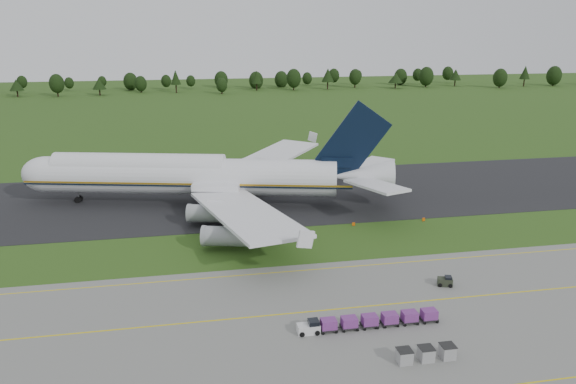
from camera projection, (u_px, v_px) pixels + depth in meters
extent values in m
plane|color=#294A16|center=(302.00, 244.00, 90.21)|extent=(600.00, 600.00, 0.00)
cube|color=slate|center=(371.00, 364.00, 58.17)|extent=(300.00, 52.00, 0.06)
cube|color=black|center=(274.00, 195.00, 116.58)|extent=(300.00, 40.00, 0.08)
cube|color=#D8C40C|center=(339.00, 309.00, 69.47)|extent=(300.00, 0.25, 0.01)
cube|color=#D8C40C|center=(317.00, 269.00, 80.77)|extent=(120.00, 0.20, 0.01)
cylinder|color=black|center=(18.00, 94.00, 278.40)|extent=(0.70, 0.70, 3.07)
cone|color=#1D3311|center=(16.00, 85.00, 277.19)|extent=(6.79, 6.79, 5.46)
cylinder|color=black|center=(58.00, 92.00, 278.84)|extent=(0.70, 0.70, 4.20)
sphere|color=#1D3311|center=(57.00, 84.00, 277.62)|extent=(7.27, 7.27, 7.27)
cylinder|color=black|center=(100.00, 92.00, 283.88)|extent=(0.70, 0.70, 3.09)
cone|color=#1D3311|center=(99.00, 84.00, 282.66)|extent=(6.83, 6.83, 5.49)
cylinder|color=black|center=(141.00, 90.00, 296.20)|extent=(0.70, 0.70, 3.02)
sphere|color=#1D3311|center=(141.00, 84.00, 295.32)|extent=(6.25, 6.25, 6.25)
cylinder|color=black|center=(176.00, 89.00, 294.40)|extent=(0.70, 0.70, 4.29)
cone|color=#1D3311|center=(176.00, 77.00, 292.70)|extent=(5.32, 5.32, 7.63)
cylinder|color=black|center=(222.00, 91.00, 290.26)|extent=(0.70, 0.70, 2.98)
sphere|color=#1D3311|center=(222.00, 85.00, 289.40)|extent=(5.68, 5.68, 5.68)
cylinder|color=black|center=(257.00, 87.00, 304.98)|extent=(0.70, 0.70, 3.87)
cone|color=#1D3311|center=(256.00, 77.00, 303.45)|extent=(5.45, 5.45, 6.88)
cylinder|color=black|center=(294.00, 86.00, 306.26)|extent=(0.70, 0.70, 4.23)
sphere|color=#1D3311|center=(294.00, 78.00, 305.03)|extent=(7.90, 7.90, 7.90)
cylinder|color=black|center=(328.00, 86.00, 310.95)|extent=(0.70, 0.70, 4.14)
cone|color=#1D3311|center=(328.00, 75.00, 309.32)|extent=(6.85, 6.85, 7.36)
cylinder|color=black|center=(355.00, 84.00, 318.17)|extent=(0.70, 0.70, 4.02)
sphere|color=#1D3311|center=(355.00, 77.00, 316.99)|extent=(6.82, 6.82, 6.82)
cylinder|color=black|center=(395.00, 86.00, 315.76)|extent=(0.70, 0.70, 3.09)
cone|color=#1D3311|center=(396.00, 78.00, 314.54)|extent=(8.00, 8.00, 5.50)
cylinder|color=black|center=(426.00, 84.00, 322.13)|extent=(0.70, 0.70, 4.02)
sphere|color=#1D3311|center=(426.00, 76.00, 320.96)|extent=(8.27, 8.27, 8.27)
cylinder|color=black|center=(455.00, 83.00, 327.87)|extent=(0.70, 0.70, 3.50)
cone|color=#1D3311|center=(456.00, 75.00, 326.49)|extent=(6.74, 6.74, 6.23)
cylinder|color=black|center=(499.00, 85.00, 318.03)|extent=(0.70, 0.70, 3.74)
sphere|color=#1D3311|center=(500.00, 78.00, 316.94)|extent=(7.89, 7.89, 7.89)
cylinder|color=black|center=(524.00, 83.00, 325.63)|extent=(0.70, 0.70, 4.26)
cone|color=#1D3311|center=(525.00, 72.00, 323.95)|extent=(5.80, 5.80, 7.58)
cylinder|color=black|center=(553.00, 82.00, 329.17)|extent=(0.70, 0.70, 3.89)
sphere|color=#1D3311|center=(554.00, 76.00, 328.04)|extent=(8.56, 8.56, 8.56)
cylinder|color=white|center=(190.00, 176.00, 108.89)|extent=(56.91, 20.50, 7.06)
cylinder|color=white|center=(139.00, 167.00, 108.94)|extent=(33.69, 13.35, 5.51)
sphere|color=white|center=(47.00, 174.00, 110.40)|extent=(7.06, 7.06, 7.06)
cone|color=white|center=(365.00, 176.00, 106.96)|extent=(12.08, 9.10, 6.71)
cube|color=gold|center=(186.00, 184.00, 105.66)|extent=(60.94, 15.12, 0.34)
cube|color=white|center=(245.00, 212.00, 90.51)|extent=(16.59, 34.66, 0.54)
cube|color=white|center=(266.00, 160.00, 126.38)|extent=(28.91, 31.87, 0.54)
cylinder|color=gray|center=(208.00, 213.00, 97.70)|extent=(7.42, 4.69, 3.14)
cylinder|color=gray|center=(225.00, 236.00, 87.12)|extent=(7.42, 4.69, 3.14)
cylinder|color=gray|center=(230.00, 177.00, 121.36)|extent=(7.42, 4.69, 3.14)
cylinder|color=gray|center=(257.00, 165.00, 131.44)|extent=(7.42, 4.69, 3.14)
cube|color=black|center=(353.00, 142.00, 105.22)|extent=(14.01, 3.96, 15.75)
cube|color=white|center=(376.00, 185.00, 99.76)|extent=(9.09, 13.79, 0.44)
cube|color=white|center=(369.00, 166.00, 113.85)|extent=(12.91, 12.75, 0.44)
cylinder|color=slate|center=(79.00, 197.00, 111.40)|extent=(0.35, 0.35, 2.16)
cylinder|color=black|center=(79.00, 199.00, 111.52)|extent=(1.45, 1.16, 1.27)
cylinder|color=slate|center=(216.00, 206.00, 105.67)|extent=(0.35, 0.35, 2.16)
cylinder|color=black|center=(216.00, 209.00, 105.79)|extent=(1.45, 1.16, 1.27)
cylinder|color=slate|center=(224.00, 193.00, 114.12)|extent=(0.35, 0.35, 2.16)
cylinder|color=black|center=(224.00, 195.00, 114.24)|extent=(1.45, 1.16, 1.27)
cube|color=silver|center=(308.00, 329.00, 63.86)|extent=(2.55, 1.38, 1.08)
cylinder|color=black|center=(302.00, 334.00, 63.13)|extent=(0.59, 0.22, 0.59)
cube|color=black|center=(328.00, 328.00, 64.34)|extent=(1.97, 1.47, 0.12)
cube|color=#672B72|center=(329.00, 324.00, 64.17)|extent=(1.77, 1.38, 1.08)
cylinder|color=black|center=(323.00, 333.00, 63.60)|extent=(0.33, 0.15, 0.33)
cube|color=black|center=(349.00, 326.00, 64.78)|extent=(1.97, 1.47, 0.12)
cube|color=#672B72|center=(349.00, 322.00, 64.61)|extent=(1.77, 1.38, 1.08)
cylinder|color=black|center=(344.00, 331.00, 64.04)|extent=(0.33, 0.15, 0.33)
cube|color=black|center=(369.00, 324.00, 65.22)|extent=(1.97, 1.47, 0.12)
cube|color=#672B72|center=(370.00, 320.00, 65.05)|extent=(1.77, 1.38, 1.08)
cylinder|color=black|center=(365.00, 329.00, 64.48)|extent=(0.33, 0.15, 0.33)
cube|color=black|center=(389.00, 322.00, 65.65)|extent=(1.97, 1.47, 0.12)
cube|color=#672B72|center=(390.00, 318.00, 65.49)|extent=(1.77, 1.38, 1.08)
cylinder|color=black|center=(385.00, 327.00, 64.92)|extent=(0.33, 0.15, 0.33)
cube|color=black|center=(409.00, 320.00, 66.09)|extent=(1.97, 1.47, 0.12)
cube|color=#672B72|center=(410.00, 316.00, 65.93)|extent=(1.77, 1.38, 1.08)
cylinder|color=black|center=(405.00, 325.00, 65.35)|extent=(0.33, 0.15, 0.33)
cube|color=black|center=(429.00, 318.00, 66.53)|extent=(1.97, 1.47, 0.12)
cube|color=#672B72|center=(429.00, 314.00, 66.36)|extent=(1.77, 1.38, 1.08)
cylinder|color=black|center=(425.00, 323.00, 65.79)|extent=(0.33, 0.15, 0.33)
cylinder|color=black|center=(308.00, 331.00, 63.93)|extent=(0.59, 0.22, 0.59)
cube|color=#262C1F|center=(445.00, 282.00, 75.58)|extent=(2.22, 1.74, 1.07)
cylinder|color=black|center=(442.00, 286.00, 74.98)|extent=(0.54, 0.19, 0.54)
cylinder|color=black|center=(448.00, 281.00, 76.32)|extent=(0.54, 0.19, 0.54)
cube|color=gray|center=(404.00, 356.00, 58.18)|extent=(1.44, 1.44, 1.44)
cube|color=black|center=(405.00, 350.00, 57.96)|extent=(1.53, 1.53, 0.07)
cube|color=gray|center=(426.00, 354.00, 58.60)|extent=(1.44, 1.44, 1.44)
cube|color=black|center=(427.00, 348.00, 58.39)|extent=(1.53, 1.53, 0.07)
cube|color=gray|center=(447.00, 352.00, 59.03)|extent=(1.44, 1.44, 1.44)
cube|color=black|center=(448.00, 345.00, 58.82)|extent=(1.53, 1.53, 0.07)
cube|color=#DD5407|center=(280.00, 229.00, 96.19)|extent=(0.50, 0.12, 0.60)
cube|color=black|center=(280.00, 230.00, 96.27)|extent=(0.30, 0.30, 0.04)
cube|color=#DD5407|center=(354.00, 224.00, 98.53)|extent=(0.50, 0.12, 0.60)
cube|color=black|center=(354.00, 226.00, 98.61)|extent=(0.30, 0.30, 0.04)
cube|color=#DD5407|center=(424.00, 219.00, 100.87)|extent=(0.50, 0.12, 0.60)
cube|color=black|center=(424.00, 221.00, 100.95)|extent=(0.30, 0.30, 0.04)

